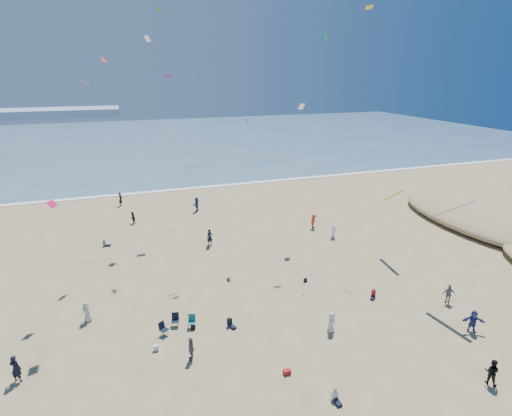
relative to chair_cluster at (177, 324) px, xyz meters
name	(u,v)px	position (x,y,z in m)	size (l,w,h in m)	color
ground	(269,404)	(3.84, -8.58, -0.50)	(220.00, 220.00, 0.00)	tan
ocean	(144,141)	(3.84, 86.42, -0.47)	(220.00, 100.00, 0.06)	#476B84
surf_line	(168,190)	(3.84, 36.42, -0.46)	(220.00, 1.20, 0.08)	white
standing_flyers	(257,255)	(9.00, 8.26, 0.36)	(32.02, 43.38, 1.93)	black
seated_group	(273,317)	(6.88, -1.39, -0.08)	(22.26, 31.26, 0.84)	silver
chair_cluster	(177,324)	(0.00, 0.00, 0.00)	(2.80, 1.58, 1.00)	black
white_tote	(156,348)	(-1.69, -1.84, -0.30)	(0.35, 0.20, 0.40)	silver
black_backpack	(193,327)	(1.08, -0.31, -0.31)	(0.30, 0.22, 0.38)	black
cooler	(287,372)	(5.77, -6.72, -0.35)	(0.45, 0.30, 0.30)	#B1191D
navy_bag	(305,280)	(11.84, 3.31, -0.33)	(0.28, 0.18, 0.34)	black
kites_aloft	(327,114)	(13.73, 4.59, 14.00)	(33.77, 36.40, 30.10)	white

